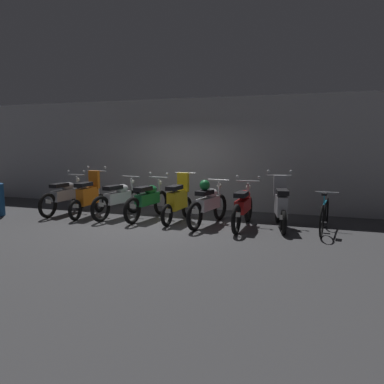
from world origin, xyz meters
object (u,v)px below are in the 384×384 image
Objects in this scene: motorbike_slot_2 at (119,198)px; motorbike_slot_3 at (148,200)px; motorbike_slot_4 at (178,200)px; motorbike_slot_5 at (208,203)px; motorbike_slot_1 at (89,196)px; bicycle at (324,215)px; motorbike_slot_0 at (65,195)px; motorbike_slot_6 at (243,206)px; motorbike_slot_7 at (281,205)px.

motorbike_slot_3 is (0.82, 0.04, 0.00)m from motorbike_slot_2.
motorbike_slot_4 is 0.87× the size of motorbike_slot_5.
motorbike_slot_1 is 0.98× the size of bicycle.
motorbike_slot_1 is (0.82, -0.10, 0.04)m from motorbike_slot_0.
motorbike_slot_6 is at bearing -0.24° from motorbike_slot_5.
bicycle is at bearing 3.36° from motorbike_slot_5.
motorbike_slot_2 is at bearing -177.55° from motorbike_slot_3.
bicycle is (5.85, 0.12, -0.17)m from motorbike_slot_1.
motorbike_slot_1 and motorbike_slot_7 have the same top height.
motorbike_slot_4 is at bearing -178.33° from motorbike_slot_7.
motorbike_slot_6 reaches higher than motorbike_slot_5.
motorbike_slot_5 is at bearing -3.36° from motorbike_slot_2.
motorbike_slot_4 is 0.83m from motorbike_slot_5.
motorbike_slot_7 is (5.73, 0.10, 0.04)m from motorbike_slot_0.
motorbike_slot_5 is 1.16× the size of motorbike_slot_7.
motorbike_slot_1 reaches higher than motorbike_slot_5.
motorbike_slot_0 is 2.46m from motorbike_slot_3.
motorbike_slot_1 reaches higher than motorbike_slot_3.
motorbike_slot_7 is 0.95m from bicycle.
motorbike_slot_1 reaches higher than motorbike_slot_0.
motorbike_slot_7 is (3.27, 0.05, 0.04)m from motorbike_slot_3.
motorbike_slot_6 is (1.64, -0.16, -0.03)m from motorbike_slot_4.
motorbike_slot_6 is (4.10, -0.03, -0.04)m from motorbike_slot_1.
bicycle is (4.20, -0.03, -0.13)m from motorbike_slot_3.
motorbike_slot_4 is (0.82, -0.02, 0.03)m from motorbike_slot_3.
motorbike_slot_0 reaches higher than bicycle.
motorbike_slot_0 is 3.28m from motorbike_slot_4.
motorbike_slot_4 is (3.28, 0.03, 0.03)m from motorbike_slot_0.
motorbike_slot_1 is at bearing -178.80° from bicycle.
motorbike_slot_0 is at bearing 178.19° from motorbike_slot_5.
motorbike_slot_4 reaches higher than motorbike_slot_3.
motorbike_slot_6 is (0.82, -0.00, -0.03)m from motorbike_slot_5.
motorbike_slot_1 is at bearing 179.56° from motorbike_slot_6.
motorbike_slot_4 is (2.46, 0.13, -0.00)m from motorbike_slot_1.
motorbike_slot_7 is at bearing 1.00° from motorbike_slot_0.
motorbike_slot_0 is 1.00× the size of motorbike_slot_6.
motorbike_slot_6 is at bearing -5.63° from motorbike_slot_4.
motorbike_slot_1 reaches higher than bicycle.
motorbike_slot_0 is 1.01× the size of motorbike_slot_2.
motorbike_slot_5 is at bearing -176.64° from bicycle.
motorbike_slot_2 is at bearing 177.42° from motorbike_slot_6.
motorbike_slot_3 is (1.64, 0.15, -0.04)m from motorbike_slot_1.
motorbike_slot_7 reaches higher than motorbike_slot_5.
motorbike_slot_5 is (2.46, -0.14, 0.04)m from motorbike_slot_2.
motorbike_slot_2 is at bearing 176.64° from motorbike_slot_5.
motorbike_slot_7 reaches higher than motorbike_slot_0.
motorbike_slot_2 is at bearing 0.51° from motorbike_slot_0.
motorbike_slot_3 is 1.17× the size of motorbike_slot_7.
motorbike_slot_5 is at bearing -10.92° from motorbike_slot_4.
motorbike_slot_1 is 4.10m from motorbike_slot_6.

